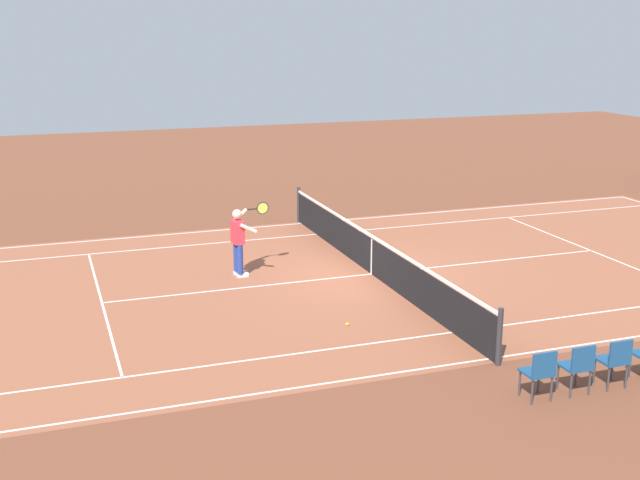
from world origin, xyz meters
name	(u,v)px	position (x,y,z in m)	size (l,w,h in m)	color
ground_plane	(372,274)	(0.00, 0.00, 0.00)	(60.00, 60.00, 0.00)	brown
court_slab	(372,274)	(0.00, 0.00, 0.00)	(24.20, 11.40, 0.00)	#935138
court_line_markings	(372,274)	(0.00, 0.00, 0.00)	(23.85, 11.05, 0.01)	white
tennis_net	(372,255)	(0.00, 0.00, 0.49)	(0.10, 11.70, 1.08)	#2D2D33
tennis_player_near	(239,239)	(3.07, -0.95, 0.93)	(1.04, 0.79, 1.70)	navy
tennis_ball	(347,324)	(1.83, 3.07, 0.03)	(0.07, 0.07, 0.07)	#CCE01E
spectator_chair_2	(615,359)	(-1.33, 7.24, 0.52)	(0.44, 0.44, 0.88)	#38383D
spectator_chair_3	(578,365)	(-0.59, 7.24, 0.52)	(0.44, 0.44, 0.88)	#38383D
spectator_chair_4	(540,371)	(0.14, 7.24, 0.52)	(0.44, 0.44, 0.88)	#38383D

